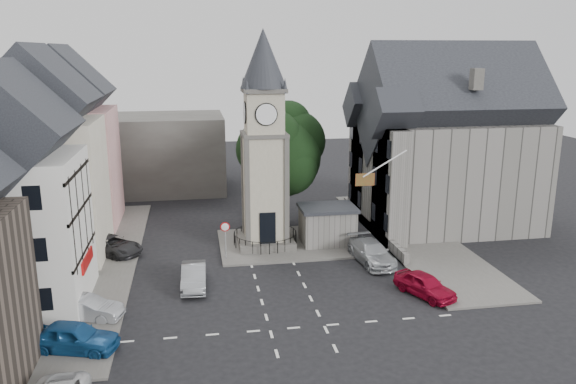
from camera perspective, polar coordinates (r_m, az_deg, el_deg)
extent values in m
plane|color=black|center=(36.38, -0.68, -9.63)|extent=(120.00, 120.00, 0.00)
cube|color=#595651|center=(42.18, -19.18, -6.92)|extent=(6.00, 30.00, 0.14)
cube|color=#595651|center=(46.69, 12.48, -4.41)|extent=(6.00, 26.00, 0.14)
cube|color=#595651|center=(43.92, -0.38, -5.24)|extent=(10.00, 8.00, 0.16)
cube|color=silver|center=(31.50, 0.94, -13.61)|extent=(20.00, 8.00, 0.01)
cube|color=#4C4944|center=(43.63, -2.33, -5.02)|extent=(4.20, 4.20, 0.70)
torus|color=black|center=(43.39, -2.34, -4.11)|extent=(4.86, 4.86, 0.06)
cube|color=#A69F86|center=(42.40, -2.39, 0.54)|extent=(3.00, 3.00, 8.00)
cube|color=black|center=(41.77, -2.09, -3.65)|extent=(1.20, 0.25, 2.40)
cube|color=#4C4944|center=(41.64, -2.45, 5.90)|extent=(3.30, 3.30, 0.25)
cube|color=#A69F86|center=(41.44, -2.47, 8.09)|extent=(2.70, 2.70, 3.20)
cylinder|color=white|center=(40.05, -2.21, 7.88)|extent=(1.50, 0.12, 1.50)
cube|color=#4C4944|center=(41.30, -2.49, 10.30)|extent=(3.10, 3.10, 0.30)
cone|color=black|center=(41.20, -2.53, 13.42)|extent=(3.40, 3.40, 4.20)
cube|color=slate|center=(43.66, 4.01, -3.57)|extent=(4.00, 3.00, 2.80)
cube|color=black|center=(43.22, 4.05, -1.61)|extent=(4.30, 3.30, 0.25)
cylinder|color=black|center=(48.08, -0.76, -0.87)|extent=(0.70, 0.70, 4.40)
cylinder|color=black|center=(40.71, -6.37, -5.18)|extent=(0.10, 0.10, 2.50)
cone|color=#A50C0C|center=(40.22, -6.41, -3.55)|extent=(0.70, 0.06, 0.70)
cone|color=white|center=(40.20, -6.41, -3.56)|extent=(0.54, 0.04, 0.54)
cube|color=#CC908C|center=(50.89, -21.21, 2.24)|extent=(7.50, 7.00, 10.00)
cube|color=beige|center=(43.26, -23.21, 0.07)|extent=(7.50, 7.00, 10.00)
cube|color=silver|center=(35.93, -25.97, -3.77)|extent=(7.50, 7.00, 9.00)
cube|color=#4C4944|center=(62.18, -15.86, 3.75)|extent=(20.00, 10.00, 8.00)
cube|color=slate|center=(49.77, 15.75, 1.83)|extent=(14.00, 10.00, 9.00)
cube|color=slate|center=(44.25, 10.39, 0.64)|extent=(1.60, 4.40, 9.00)
cube|color=slate|center=(50.72, 7.71, 2.47)|extent=(1.60, 4.40, 9.00)
cube|color=slate|center=(47.41, 8.46, -3.45)|extent=(0.40, 16.00, 0.90)
cylinder|color=white|center=(39.91, 9.81, 2.87)|extent=(3.17, 0.10, 1.89)
plane|color=#B21414|center=(39.70, 7.84, 1.26)|extent=(1.40, 0.00, 1.40)
imported|color=#184C86|center=(30.92, -20.96, -13.59)|extent=(4.84, 3.02, 1.54)
imported|color=#AAACB2|center=(34.03, -19.84, -11.04)|extent=(4.32, 2.51, 1.34)
imported|color=#28282A|center=(43.66, -17.54, -5.19)|extent=(5.37, 4.97, 1.40)
imported|color=#93979B|center=(36.63, -9.55, -8.45)|extent=(1.65, 4.41, 1.44)
imported|color=#A8ACB0|center=(40.54, 8.48, -6.08)|extent=(2.64, 5.40, 1.51)
imported|color=maroon|center=(35.93, 13.72, -9.14)|extent=(3.25, 4.52, 1.43)
imported|color=#B5A895|center=(45.01, 11.92, -3.90)|extent=(0.83, 0.78, 1.91)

